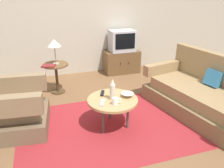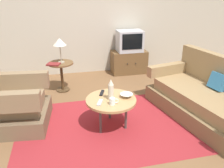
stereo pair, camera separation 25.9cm
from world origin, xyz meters
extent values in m
plane|color=brown|center=(0.00, 0.00, 0.00)|extent=(16.00, 16.00, 0.00)
cube|color=#BCB29E|center=(0.00, 2.38, 1.35)|extent=(9.00, 0.12, 2.70)
cube|color=maroon|center=(-0.03, 0.01, 0.00)|extent=(2.63, 1.76, 0.00)
cube|color=brown|center=(-1.33, 0.35, 0.12)|extent=(0.93, 0.94, 0.24)
cube|color=#846B4C|center=(-1.33, 0.35, 0.33)|extent=(0.77, 0.64, 0.18)
cube|color=#846B4C|center=(-1.37, 0.00, 0.55)|extent=(0.86, 0.23, 0.25)
cube|color=#846B4C|center=(-1.29, 0.71, 0.55)|extent=(0.86, 0.23, 0.25)
cube|color=brown|center=(1.39, -0.06, 0.12)|extent=(1.25, 1.99, 0.24)
cube|color=#93754C|center=(1.39, -0.06, 0.33)|extent=(1.06, 1.69, 0.18)
cube|color=#93754C|center=(1.76, 0.02, 0.66)|extent=(0.53, 1.83, 0.47)
cube|color=#93754C|center=(1.21, 0.78, 0.51)|extent=(0.89, 0.32, 0.18)
cube|color=teal|center=(1.63, 0.01, 0.54)|extent=(0.23, 0.28, 0.27)
cylinder|color=tan|center=(-0.03, 0.01, 0.42)|extent=(0.70, 0.70, 0.04)
cylinder|color=#4C4742|center=(0.00, 0.22, 0.20)|extent=(0.04, 0.04, 0.40)
cylinder|color=#4C4742|center=(-0.20, -0.12, 0.20)|extent=(0.04, 0.04, 0.40)
cylinder|color=#4C4742|center=(0.16, -0.10, 0.20)|extent=(0.04, 0.04, 0.40)
cylinder|color=brown|center=(-0.67, 1.41, 0.55)|extent=(0.46, 0.46, 0.02)
cylinder|color=#47311C|center=(-0.67, 1.41, 0.27)|extent=(0.05, 0.05, 0.54)
cylinder|color=#47311C|center=(-0.67, 1.41, 0.01)|extent=(0.25, 0.25, 0.02)
cube|color=brown|center=(0.85, 2.08, 0.26)|extent=(0.79, 0.41, 0.51)
sphere|color=black|center=(0.75, 1.86, 0.28)|extent=(0.02, 0.02, 0.02)
sphere|color=black|center=(0.94, 1.86, 0.28)|extent=(0.02, 0.02, 0.02)
cube|color=#B7B7BC|center=(0.85, 2.07, 0.74)|extent=(0.55, 0.39, 0.46)
cube|color=black|center=(0.85, 1.87, 0.77)|extent=(0.44, 0.01, 0.33)
cylinder|color=#9E937A|center=(-0.66, 1.40, 0.57)|extent=(0.12, 0.12, 0.02)
cylinder|color=#9E937A|center=(-0.66, 1.40, 0.73)|extent=(0.02, 0.02, 0.31)
cone|color=beige|center=(-0.66, 1.40, 0.95)|extent=(0.24, 0.24, 0.13)
cylinder|color=beige|center=(-0.03, 0.00, 0.55)|extent=(0.08, 0.08, 0.22)
cone|color=beige|center=(-0.03, 0.00, 0.70)|extent=(0.07, 0.07, 0.08)
cylinder|color=white|center=(-0.05, -0.15, 0.48)|extent=(0.08, 0.08, 0.09)
torus|color=white|center=(0.01, -0.15, 0.48)|extent=(0.06, 0.01, 0.06)
cone|color=silver|center=(0.19, 0.01, 0.46)|extent=(0.18, 0.18, 0.05)
cube|color=black|center=(-0.12, 0.21, 0.45)|extent=(0.10, 0.18, 0.02)
cube|color=#B2B2B7|center=(-0.20, -0.08, 0.45)|extent=(0.11, 0.17, 0.02)
cube|color=maroon|center=(-0.80, 1.30, 0.57)|extent=(0.27, 0.23, 0.03)
camera|label=1|loc=(-0.89, -2.68, 1.89)|focal=36.91mm
camera|label=2|loc=(-0.64, -2.75, 1.89)|focal=36.91mm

